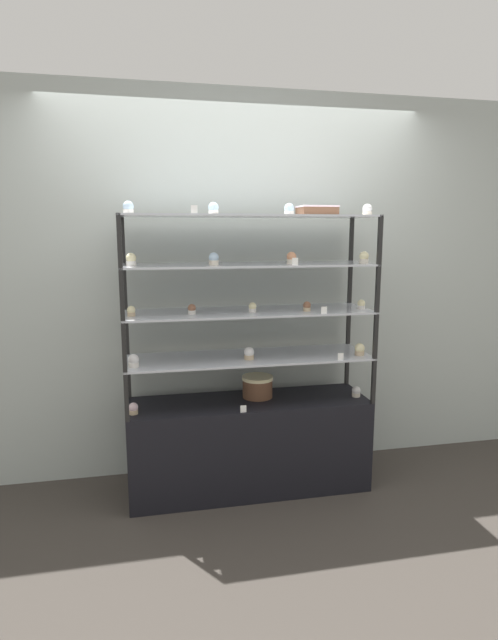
# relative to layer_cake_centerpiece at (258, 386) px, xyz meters

# --- Properties ---
(ground_plane) EXTENTS (20.00, 20.00, 0.00)m
(ground_plane) POSITION_rel_layer_cake_centerpiece_xyz_m (-0.07, -0.06, -0.67)
(ground_plane) COLOR #38332D
(back_wall) EXTENTS (8.00, 0.05, 2.60)m
(back_wall) POSITION_rel_layer_cake_centerpiece_xyz_m (-0.07, 0.31, 0.63)
(back_wall) COLOR #A8B2AD
(back_wall) RESTS_ON ground_plane
(display_base) EXTENTS (1.54, 0.45, 0.60)m
(display_base) POSITION_rel_layer_cake_centerpiece_xyz_m (-0.07, -0.06, -0.37)
(display_base) COLOR black
(display_base) RESTS_ON ground_plane
(display_riser_lower) EXTENTS (1.54, 0.45, 0.29)m
(display_riser_lower) POSITION_rel_layer_cake_centerpiece_xyz_m (-0.07, -0.06, 0.21)
(display_riser_lower) COLOR black
(display_riser_lower) RESTS_ON display_base
(display_riser_middle) EXTENTS (1.54, 0.45, 0.29)m
(display_riser_middle) POSITION_rel_layer_cake_centerpiece_xyz_m (-0.07, -0.06, 0.50)
(display_riser_middle) COLOR black
(display_riser_middle) RESTS_ON display_riser_lower
(display_riser_upper) EXTENTS (1.54, 0.45, 0.29)m
(display_riser_upper) POSITION_rel_layer_cake_centerpiece_xyz_m (-0.07, -0.06, 0.79)
(display_riser_upper) COLOR black
(display_riser_upper) RESTS_ON display_riser_middle
(display_riser_top) EXTENTS (1.54, 0.45, 0.29)m
(display_riser_top) POSITION_rel_layer_cake_centerpiece_xyz_m (-0.07, -0.06, 1.09)
(display_riser_top) COLOR black
(display_riser_top) RESTS_ON display_riser_upper
(layer_cake_centerpiece) EXTENTS (0.20, 0.20, 0.14)m
(layer_cake_centerpiece) POSITION_rel_layer_cake_centerpiece_xyz_m (0.00, 0.00, 0.00)
(layer_cake_centerpiece) COLOR brown
(layer_cake_centerpiece) RESTS_ON display_base
(sheet_cake_frosted) EXTENTS (0.23, 0.18, 0.06)m
(sheet_cake_frosted) POSITION_rel_layer_cake_centerpiece_xyz_m (0.36, -0.06, 1.13)
(sheet_cake_frosted) COLOR brown
(sheet_cake_frosted) RESTS_ON display_riser_top
(cupcake_0) EXTENTS (0.06, 0.06, 0.07)m
(cupcake_0) POSITION_rel_layer_cake_centerpiece_xyz_m (-0.79, -0.16, -0.04)
(cupcake_0) COLOR #CCB28C
(cupcake_0) RESTS_ON display_base
(cupcake_1) EXTENTS (0.06, 0.06, 0.07)m
(cupcake_1) POSITION_rel_layer_cake_centerpiece_xyz_m (0.64, -0.12, -0.04)
(cupcake_1) COLOR beige
(cupcake_1) RESTS_ON display_base
(price_tag_0) EXTENTS (0.04, 0.00, 0.04)m
(price_tag_0) POSITION_rel_layer_cake_centerpiece_xyz_m (-0.15, -0.26, -0.05)
(price_tag_0) COLOR white
(price_tag_0) RESTS_ON display_base
(cupcake_2) EXTENTS (0.06, 0.06, 0.08)m
(cupcake_2) POSITION_rel_layer_cake_centerpiece_xyz_m (-0.78, -0.17, 0.26)
(cupcake_2) COLOR white
(cupcake_2) RESTS_ON display_riser_lower
(cupcake_3) EXTENTS (0.06, 0.06, 0.08)m
(cupcake_3) POSITION_rel_layer_cake_centerpiece_xyz_m (-0.08, -0.13, 0.26)
(cupcake_3) COLOR #CCB28C
(cupcake_3) RESTS_ON display_riser_lower
(cupcake_4) EXTENTS (0.06, 0.06, 0.08)m
(cupcake_4) POSITION_rel_layer_cake_centerpiece_xyz_m (0.63, -0.17, 0.26)
(cupcake_4) COLOR #CCB28C
(cupcake_4) RESTS_ON display_riser_lower
(price_tag_1) EXTENTS (0.04, 0.00, 0.04)m
(price_tag_1) POSITION_rel_layer_cake_centerpiece_xyz_m (0.47, -0.26, 0.24)
(price_tag_1) COLOR white
(price_tag_1) RESTS_ON display_riser_lower
(cupcake_5) EXTENTS (0.05, 0.05, 0.06)m
(cupcake_5) POSITION_rel_layer_cake_centerpiece_xyz_m (-0.78, -0.11, 0.54)
(cupcake_5) COLOR #CCB28C
(cupcake_5) RESTS_ON display_riser_middle
(cupcake_6) EXTENTS (0.05, 0.05, 0.06)m
(cupcake_6) POSITION_rel_layer_cake_centerpiece_xyz_m (-0.43, -0.11, 0.54)
(cupcake_6) COLOR white
(cupcake_6) RESTS_ON display_riser_middle
(cupcake_7) EXTENTS (0.05, 0.05, 0.06)m
(cupcake_7) POSITION_rel_layer_cake_centerpiece_xyz_m (-0.06, -0.11, 0.54)
(cupcake_7) COLOR white
(cupcake_7) RESTS_ON display_riser_middle
(cupcake_8) EXTENTS (0.05, 0.05, 0.06)m
(cupcake_8) POSITION_rel_layer_cake_centerpiece_xyz_m (0.28, -0.14, 0.54)
(cupcake_8) COLOR #CCB28C
(cupcake_8) RESTS_ON display_riser_middle
(cupcake_9) EXTENTS (0.05, 0.05, 0.06)m
(cupcake_9) POSITION_rel_layer_cake_centerpiece_xyz_m (0.65, -0.13, 0.54)
(cupcake_9) COLOR white
(cupcake_9) RESTS_ON display_riser_middle
(price_tag_2) EXTENTS (0.04, 0.00, 0.04)m
(price_tag_2) POSITION_rel_layer_cake_centerpiece_xyz_m (0.35, -0.26, 0.54)
(price_tag_2) COLOR white
(price_tag_2) RESTS_ON display_riser_middle
(cupcake_10) EXTENTS (0.06, 0.06, 0.07)m
(cupcake_10) POSITION_rel_layer_cake_centerpiece_xyz_m (-0.77, -0.11, 0.84)
(cupcake_10) COLOR white
(cupcake_10) RESTS_ON display_riser_upper
(cupcake_11) EXTENTS (0.06, 0.06, 0.07)m
(cupcake_11) POSITION_rel_layer_cake_centerpiece_xyz_m (-0.30, -0.14, 0.84)
(cupcake_11) COLOR beige
(cupcake_11) RESTS_ON display_riser_upper
(cupcake_12) EXTENTS (0.06, 0.06, 0.07)m
(cupcake_12) POSITION_rel_layer_cake_centerpiece_xyz_m (0.18, -0.13, 0.84)
(cupcake_12) COLOR beige
(cupcake_12) RESTS_ON display_riser_upper
(cupcake_13) EXTENTS (0.06, 0.06, 0.07)m
(cupcake_13) POSITION_rel_layer_cake_centerpiece_xyz_m (0.64, -0.16, 0.84)
(cupcake_13) COLOR beige
(cupcake_13) RESTS_ON display_riser_upper
(price_tag_3) EXTENTS (0.04, 0.00, 0.04)m
(price_tag_3) POSITION_rel_layer_cake_centerpiece_xyz_m (0.16, -0.26, 0.83)
(price_tag_3) COLOR white
(price_tag_3) RESTS_ON display_riser_upper
(cupcake_14) EXTENTS (0.06, 0.06, 0.07)m
(cupcake_14) POSITION_rel_layer_cake_centerpiece_xyz_m (-0.78, -0.18, 1.13)
(cupcake_14) COLOR white
(cupcake_14) RESTS_ON display_riser_top
(cupcake_15) EXTENTS (0.06, 0.06, 0.07)m
(cupcake_15) POSITION_rel_layer_cake_centerpiece_xyz_m (-0.30, -0.16, 1.13)
(cupcake_15) COLOR white
(cupcake_15) RESTS_ON display_riser_top
(cupcake_16) EXTENTS (0.06, 0.06, 0.07)m
(cupcake_16) POSITION_rel_layer_cake_centerpiece_xyz_m (0.16, -0.14, 1.13)
(cupcake_16) COLOR white
(cupcake_16) RESTS_ON display_riser_top
(cupcake_17) EXTENTS (0.06, 0.06, 0.07)m
(cupcake_17) POSITION_rel_layer_cake_centerpiece_xyz_m (0.65, -0.16, 1.13)
(cupcake_17) COLOR beige
(cupcake_17) RESTS_ON display_riser_top
(price_tag_4) EXTENTS (0.04, 0.00, 0.04)m
(price_tag_4) POSITION_rel_layer_cake_centerpiece_xyz_m (-0.42, -0.26, 1.12)
(price_tag_4) COLOR white
(price_tag_4) RESTS_ON display_riser_top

